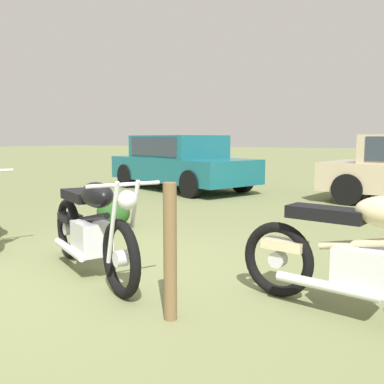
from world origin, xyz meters
The scene contains 6 objects.
ground_plane centered at (0.00, 0.00, 0.00)m, with size 120.00×120.00×0.00m, color olive.
motorcycle_black centered at (-0.04, 0.00, 0.48)m, with size 1.93×1.20×1.02m.
motorcycle_cream centered at (2.44, 0.25, 0.48)m, with size 2.02×0.66×1.02m.
car_teal centered at (-3.07, 6.66, 0.80)m, with size 4.57×3.15×1.43m.
fence_post_wooden centered at (1.20, -0.50, 0.52)m, with size 0.10×0.10×1.03m, color brown.
shrub_low centered at (-1.40, 1.95, 0.23)m, with size 0.54×0.45×0.46m.
Camera 1 is at (2.89, -3.13, 1.35)m, focal length 40.55 mm.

